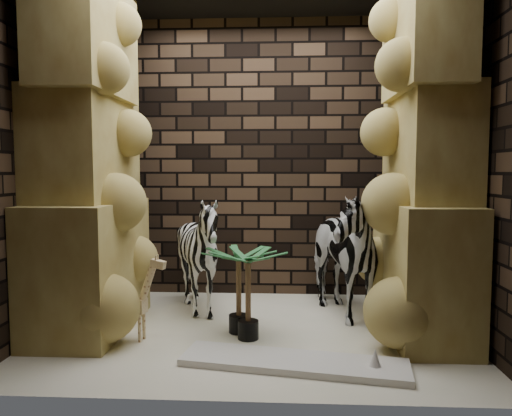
# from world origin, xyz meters

# --- Properties ---
(floor) EXTENTS (3.50, 3.50, 0.00)m
(floor) POSITION_xyz_m (0.00, 0.00, 0.00)
(floor) COLOR #EEE2CA
(floor) RESTS_ON ground
(wall_back) EXTENTS (3.50, 0.00, 3.50)m
(wall_back) POSITION_xyz_m (0.00, 1.25, 1.50)
(wall_back) COLOR black
(wall_back) RESTS_ON ground
(wall_front) EXTENTS (3.50, 0.00, 3.50)m
(wall_front) POSITION_xyz_m (0.00, -1.25, 1.50)
(wall_front) COLOR black
(wall_front) RESTS_ON ground
(wall_left) EXTENTS (0.00, 3.00, 3.00)m
(wall_left) POSITION_xyz_m (-1.75, 0.00, 1.50)
(wall_left) COLOR black
(wall_left) RESTS_ON ground
(wall_right) EXTENTS (0.00, 3.00, 3.00)m
(wall_right) POSITION_xyz_m (1.75, 0.00, 1.50)
(wall_right) COLOR black
(wall_right) RESTS_ON ground
(rock_pillar_left) EXTENTS (0.68, 1.30, 3.00)m
(rock_pillar_left) POSITION_xyz_m (-1.40, 0.00, 1.50)
(rock_pillar_left) COLOR tan
(rock_pillar_left) RESTS_ON floor
(rock_pillar_right) EXTENTS (0.58, 1.25, 3.00)m
(rock_pillar_right) POSITION_xyz_m (1.42, 0.00, 1.50)
(rock_pillar_right) COLOR tan
(rock_pillar_right) RESTS_ON floor
(zebra_right) EXTENTS (0.98, 1.31, 1.38)m
(zebra_right) POSITION_xyz_m (0.74, 0.47, 0.69)
(zebra_right) COLOR white
(zebra_right) RESTS_ON floor
(zebra_left) EXTENTS (1.26, 1.38, 1.02)m
(zebra_left) POSITION_xyz_m (-0.52, 0.46, 0.51)
(zebra_left) COLOR white
(zebra_left) RESTS_ON floor
(giraffe_toy) EXTENTS (0.39, 0.20, 0.72)m
(giraffe_toy) POSITION_xyz_m (-0.96, -0.26, 0.36)
(giraffe_toy) COLOR beige
(giraffe_toy) RESTS_ON floor
(palm_front) EXTENTS (0.36, 0.36, 0.73)m
(palm_front) POSITION_xyz_m (-0.11, -0.04, 0.36)
(palm_front) COLOR #194622
(palm_front) RESTS_ON floor
(palm_back) EXTENTS (0.36, 0.36, 0.74)m
(palm_back) POSITION_xyz_m (-0.02, -0.19, 0.37)
(palm_back) COLOR #194622
(palm_back) RESTS_ON floor
(surfboard) EXTENTS (1.63, 0.65, 0.05)m
(surfboard) POSITION_xyz_m (0.34, -0.71, 0.03)
(surfboard) COLOR silver
(surfboard) RESTS_ON floor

